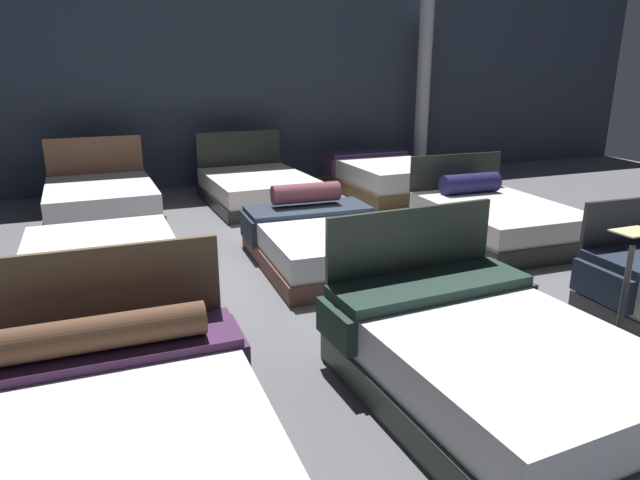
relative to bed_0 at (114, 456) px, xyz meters
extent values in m
cube|color=#5B5B60|center=(2.27, 2.98, -0.27)|extent=(18.00, 18.00, 0.02)
cube|color=#333D4C|center=(2.27, 7.47, 1.49)|extent=(18.00, 0.06, 3.50)
cube|color=white|center=(0.00, -0.08, 0.07)|extent=(1.51, 2.07, 0.27)
cube|color=brown|center=(0.01, 0.98, 0.25)|extent=(1.46, 0.05, 1.02)
cube|color=#48284D|center=(0.00, 0.70, 0.23)|extent=(1.54, 0.50, 0.06)
cube|color=#48284D|center=(0.78, 0.70, 0.11)|extent=(0.06, 0.49, 0.19)
cylinder|color=brown|center=(0.00, 0.61, 0.37)|extent=(1.14, 0.21, 0.20)
cube|color=#2A342C|center=(2.24, -0.02, -0.15)|extent=(1.59, 2.07, 0.21)
cube|color=silver|center=(2.24, -0.02, 0.10)|extent=(1.53, 2.00, 0.29)
cube|color=#2A342C|center=(2.19, 0.98, 0.27)|extent=(1.40, 0.11, 1.06)
cube|color=#253931|center=(2.20, 0.71, 0.29)|extent=(1.49, 0.55, 0.08)
cube|color=#253931|center=(1.45, 0.67, 0.13)|extent=(0.10, 0.48, 0.25)
cube|color=#253931|center=(2.96, 0.75, 0.13)|extent=(0.10, 0.48, 0.25)
cube|color=#212B3B|center=(3.75, 0.60, 0.11)|extent=(0.10, 0.60, 0.27)
cube|color=brown|center=(0.01, 2.88, -0.15)|extent=(1.48, 2.12, 0.21)
cube|color=white|center=(0.01, 2.88, 0.07)|extent=(1.42, 2.06, 0.23)
cube|color=brown|center=(2.26, 2.83, -0.17)|extent=(1.49, 2.00, 0.18)
cube|color=silver|center=(2.26, 2.83, 0.05)|extent=(1.43, 1.94, 0.25)
cube|color=#262E3C|center=(2.28, 3.46, 0.20)|extent=(1.43, 0.67, 0.05)
cube|color=#262E3C|center=(1.57, 3.48, 0.03)|extent=(0.07, 0.63, 0.29)
cube|color=#262E3C|center=(2.99, 3.44, 0.03)|extent=(0.07, 0.63, 0.29)
cylinder|color=brown|center=(2.29, 3.53, 0.38)|extent=(0.81, 0.25, 0.23)
cube|color=black|center=(4.52, 2.84, -0.15)|extent=(1.52, 2.00, 0.22)
cube|color=silver|center=(4.52, 2.84, 0.08)|extent=(1.46, 1.93, 0.24)
cube|color=black|center=(4.55, 3.81, 0.20)|extent=(1.37, 0.08, 0.92)
cylinder|color=#1C1A49|center=(4.54, 3.47, 0.33)|extent=(0.80, 0.28, 0.25)
cube|color=brown|center=(0.06, 5.74, -0.16)|extent=(1.52, 1.96, 0.19)
cube|color=silver|center=(0.06, 5.74, 0.07)|extent=(1.46, 1.90, 0.28)
cube|color=brown|center=(0.03, 6.70, 0.25)|extent=(1.38, 0.08, 1.02)
cube|color=black|center=(2.32, 5.76, -0.17)|extent=(1.58, 2.07, 0.18)
cube|color=silver|center=(2.32, 5.76, 0.05)|extent=(1.52, 2.01, 0.26)
cube|color=black|center=(2.29, 6.77, 0.25)|extent=(1.42, 0.09, 1.01)
cube|color=brown|center=(4.51, 5.69, -0.15)|extent=(1.47, 2.11, 0.22)
cube|color=white|center=(4.51, 5.69, 0.12)|extent=(1.41, 2.05, 0.31)
cube|color=#3F2E52|center=(4.50, 6.47, 0.31)|extent=(1.42, 0.48, 0.07)
cube|color=#3F2E52|center=(3.78, 6.46, 0.13)|extent=(0.08, 0.46, 0.29)
cube|color=#3F2E52|center=(5.22, 6.49, 0.13)|extent=(0.08, 0.46, 0.29)
cylinder|color=#3F3F44|center=(3.39, 0.11, -0.25)|extent=(0.24, 0.24, 0.02)
cylinder|color=#3F3F44|center=(3.39, 0.11, 0.19)|extent=(0.04, 0.04, 0.89)
cube|color=beige|center=(3.39, 0.11, 0.73)|extent=(0.28, 0.20, 0.01)
cylinder|color=silver|center=(5.96, 7.06, 1.49)|extent=(0.26, 0.26, 3.50)
camera|label=1|loc=(0.09, -2.48, 1.80)|focal=31.56mm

